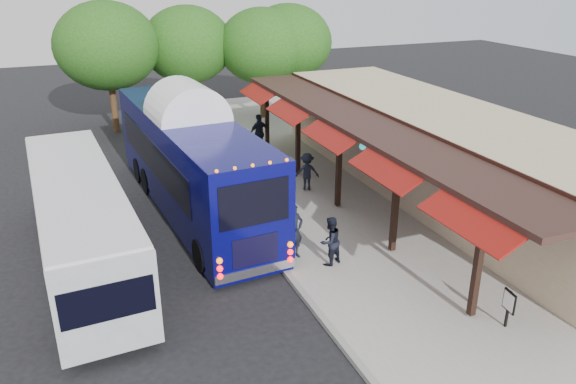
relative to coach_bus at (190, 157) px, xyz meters
name	(u,v)px	position (x,y,z in m)	size (l,w,h in m)	color
ground	(286,278)	(1.45, -6.23, -2.16)	(90.00, 90.00, 0.00)	black
sidewalk	(364,204)	(6.45, -2.23, -2.09)	(10.00, 40.00, 0.15)	#9E9B93
curb	(247,224)	(1.50, -2.23, -2.09)	(0.20, 40.00, 0.16)	gray
station_shelter	(439,152)	(9.83, -2.23, -0.32)	(8.15, 20.00, 3.60)	tan
coach_bus	(190,157)	(0.00, 0.00, 0.00)	(3.57, 12.73, 4.03)	#070754
city_bus	(80,218)	(-4.23, -3.02, -0.52)	(3.04, 11.18, 2.97)	#979B9F
ped_a	(294,231)	(2.05, -5.37, -1.07)	(0.69, 0.45, 1.89)	black
ped_b	(330,241)	(2.95, -6.19, -1.21)	(0.78, 0.61, 1.61)	black
ped_c	(259,133)	(4.73, 5.54, -1.04)	(1.14, 0.47, 1.94)	black
ped_d	(307,172)	(4.85, -0.10, -1.21)	(1.04, 0.60, 1.61)	black
sign_board	(509,303)	(5.78, -10.94, -1.29)	(0.11, 0.49, 1.07)	black
tree_left	(187,45)	(3.11, 13.58, 2.40)	(5.35, 5.35, 6.85)	#382314
tree_mid	(262,46)	(7.25, 12.01, 2.32)	(5.25, 5.25, 6.72)	#382314
tree_right	(288,42)	(9.11, 12.45, 2.41)	(5.36, 5.36, 6.86)	#382314
tree_far	(107,46)	(-1.56, 12.64, 2.68)	(5.68, 5.68, 7.27)	#382314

